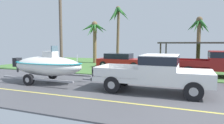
{
  "coord_description": "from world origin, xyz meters",
  "views": [
    {
      "loc": [
        0.55,
        -9.25,
        2.38
      ],
      "look_at": [
        -3.63,
        1.39,
        1.29
      ],
      "focal_mm": 32.17,
      "sensor_mm": 36.0,
      "label": 1
    }
  ],
  "objects_px": {
    "palm_tree_mid": "(94,32)",
    "parked_pickup_background": "(222,63)",
    "palm_tree_far_left": "(118,19)",
    "palm_tree_near_left": "(199,30)",
    "utility_pole": "(61,22)",
    "boat_on_trailer": "(47,66)",
    "parked_sedan_near": "(120,61)",
    "pickup_truck_towing": "(159,71)",
    "carport_awning": "(197,43)"
  },
  "relations": [
    {
      "from": "palm_tree_mid",
      "to": "palm_tree_far_left",
      "type": "relative_size",
      "value": 0.75
    },
    {
      "from": "pickup_truck_towing",
      "to": "parked_sedan_near",
      "type": "bearing_deg",
      "value": 120.05
    },
    {
      "from": "parked_pickup_background",
      "to": "palm_tree_mid",
      "type": "distance_m",
      "value": 13.8
    },
    {
      "from": "palm_tree_mid",
      "to": "pickup_truck_towing",
      "type": "bearing_deg",
      "value": -51.26
    },
    {
      "from": "parked_pickup_background",
      "to": "boat_on_trailer",
      "type": "bearing_deg",
      "value": -149.93
    },
    {
      "from": "boat_on_trailer",
      "to": "parked_sedan_near",
      "type": "height_order",
      "value": "boat_on_trailer"
    },
    {
      "from": "carport_awning",
      "to": "palm_tree_mid",
      "type": "height_order",
      "value": "palm_tree_mid"
    },
    {
      "from": "pickup_truck_towing",
      "to": "palm_tree_far_left",
      "type": "height_order",
      "value": "palm_tree_far_left"
    },
    {
      "from": "parked_pickup_background",
      "to": "palm_tree_far_left",
      "type": "relative_size",
      "value": 0.91
    },
    {
      "from": "palm_tree_far_left",
      "to": "parked_sedan_near",
      "type": "bearing_deg",
      "value": -66.06
    },
    {
      "from": "carport_awning",
      "to": "palm_tree_mid",
      "type": "xyz_separation_m",
      "value": [
        -10.9,
        0.24,
        1.25
      ]
    },
    {
      "from": "parked_sedan_near",
      "to": "palm_tree_far_left",
      "type": "height_order",
      "value": "palm_tree_far_left"
    },
    {
      "from": "utility_pole",
      "to": "pickup_truck_towing",
      "type": "bearing_deg",
      "value": -26.57
    },
    {
      "from": "carport_awning",
      "to": "palm_tree_mid",
      "type": "distance_m",
      "value": 10.98
    },
    {
      "from": "parked_pickup_background",
      "to": "pickup_truck_towing",
      "type": "bearing_deg",
      "value": -120.41
    },
    {
      "from": "pickup_truck_towing",
      "to": "parked_sedan_near",
      "type": "relative_size",
      "value": 1.29
    },
    {
      "from": "carport_awning",
      "to": "utility_pole",
      "type": "height_order",
      "value": "utility_pole"
    },
    {
      "from": "pickup_truck_towing",
      "to": "utility_pole",
      "type": "distance_m",
      "value": 10.17
    },
    {
      "from": "carport_awning",
      "to": "palm_tree_near_left",
      "type": "height_order",
      "value": "palm_tree_near_left"
    },
    {
      "from": "parked_sedan_near",
      "to": "boat_on_trailer",
      "type": "bearing_deg",
      "value": -101.66
    },
    {
      "from": "boat_on_trailer",
      "to": "palm_tree_near_left",
      "type": "relative_size",
      "value": 1.15
    },
    {
      "from": "parked_pickup_background",
      "to": "palm_tree_mid",
      "type": "relative_size",
      "value": 1.21
    },
    {
      "from": "parked_sedan_near",
      "to": "palm_tree_far_left",
      "type": "bearing_deg",
      "value": 113.94
    },
    {
      "from": "boat_on_trailer",
      "to": "palm_tree_far_left",
      "type": "relative_size",
      "value": 0.91
    },
    {
      "from": "palm_tree_near_left",
      "to": "utility_pole",
      "type": "xyz_separation_m",
      "value": [
        -10.79,
        -9.07,
        0.42
      ]
    },
    {
      "from": "pickup_truck_towing",
      "to": "boat_on_trailer",
      "type": "height_order",
      "value": "boat_on_trailer"
    },
    {
      "from": "palm_tree_mid",
      "to": "utility_pole",
      "type": "distance_m",
      "value": 6.93
    },
    {
      "from": "carport_awning",
      "to": "palm_tree_mid",
      "type": "relative_size",
      "value": 1.36
    },
    {
      "from": "palm_tree_mid",
      "to": "palm_tree_far_left",
      "type": "distance_m",
      "value": 3.07
    },
    {
      "from": "boat_on_trailer",
      "to": "parked_sedan_near",
      "type": "relative_size",
      "value": 1.33
    },
    {
      "from": "palm_tree_near_left",
      "to": "utility_pole",
      "type": "bearing_deg",
      "value": -139.95
    },
    {
      "from": "parked_sedan_near",
      "to": "palm_tree_far_left",
      "type": "xyz_separation_m",
      "value": [
        -1.52,
        3.43,
        4.37
      ]
    },
    {
      "from": "pickup_truck_towing",
      "to": "palm_tree_mid",
      "type": "xyz_separation_m",
      "value": [
        -9.02,
        11.24,
        2.56
      ]
    },
    {
      "from": "palm_tree_mid",
      "to": "parked_pickup_background",
      "type": "bearing_deg",
      "value": -23.78
    },
    {
      "from": "pickup_truck_towing",
      "to": "utility_pole",
      "type": "height_order",
      "value": "utility_pole"
    },
    {
      "from": "pickup_truck_towing",
      "to": "palm_tree_far_left",
      "type": "bearing_deg",
      "value": 118.34
    },
    {
      "from": "pickup_truck_towing",
      "to": "boat_on_trailer",
      "type": "relative_size",
      "value": 0.97
    },
    {
      "from": "palm_tree_near_left",
      "to": "utility_pole",
      "type": "distance_m",
      "value": 14.11
    },
    {
      "from": "palm_tree_near_left",
      "to": "boat_on_trailer",
      "type": "bearing_deg",
      "value": -123.0
    },
    {
      "from": "boat_on_trailer",
      "to": "palm_tree_near_left",
      "type": "height_order",
      "value": "palm_tree_near_left"
    },
    {
      "from": "parked_pickup_background",
      "to": "palm_tree_far_left",
      "type": "xyz_separation_m",
      "value": [
        -9.77,
        6.04,
        4.02
      ]
    },
    {
      "from": "pickup_truck_towing",
      "to": "utility_pole",
      "type": "relative_size",
      "value": 0.72
    },
    {
      "from": "palm_tree_far_left",
      "to": "pickup_truck_towing",
      "type": "bearing_deg",
      "value": -61.66
    },
    {
      "from": "palm_tree_near_left",
      "to": "pickup_truck_towing",
      "type": "bearing_deg",
      "value": -99.01
    },
    {
      "from": "palm_tree_near_left",
      "to": "palm_tree_mid",
      "type": "distance_m",
      "value": 11.35
    },
    {
      "from": "boat_on_trailer",
      "to": "parked_pickup_background",
      "type": "height_order",
      "value": "boat_on_trailer"
    },
    {
      "from": "pickup_truck_towing",
      "to": "utility_pole",
      "type": "xyz_separation_m",
      "value": [
        -8.67,
        4.34,
        3.09
      ]
    },
    {
      "from": "parked_pickup_background",
      "to": "parked_sedan_near",
      "type": "distance_m",
      "value": 8.65
    },
    {
      "from": "boat_on_trailer",
      "to": "palm_tree_mid",
      "type": "height_order",
      "value": "palm_tree_mid"
    },
    {
      "from": "parked_pickup_background",
      "to": "utility_pole",
      "type": "xyz_separation_m",
      "value": [
        -12.06,
        -1.44,
        3.09
      ]
    }
  ]
}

